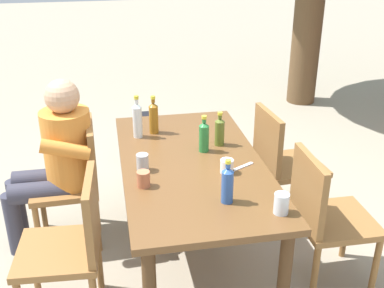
{
  "coord_description": "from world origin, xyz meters",
  "views": [
    {
      "loc": [
        2.58,
        -0.49,
        2.06
      ],
      "look_at": [
        0.0,
        0.0,
        0.84
      ],
      "focal_mm": 44.82,
      "sensor_mm": 36.0,
      "label": 1
    }
  ],
  "objects": [
    {
      "name": "ground_plane",
      "position": [
        0.0,
        0.0,
        0.0
      ],
      "size": [
        24.0,
        24.0,
        0.0
      ],
      "primitive_type": "plane",
      "color": "gray"
    },
    {
      "name": "dining_table",
      "position": [
        0.0,
        0.0,
        0.63
      ],
      "size": [
        1.63,
        0.86,
        0.72
      ],
      "color": "brown",
      "rests_on": "ground_plane"
    },
    {
      "name": "chair_near_left",
      "position": [
        -0.37,
        -0.73,
        0.49
      ],
      "size": [
        0.45,
        0.45,
        0.87
      ],
      "color": "olive",
      "rests_on": "ground_plane"
    },
    {
      "name": "chair_far_right",
      "position": [
        0.37,
        0.73,
        0.49
      ],
      "size": [
        0.44,
        0.44,
        0.87
      ],
      "color": "olive",
      "rests_on": "ground_plane"
    },
    {
      "name": "chair_near_right",
      "position": [
        0.37,
        -0.73,
        0.49
      ],
      "size": [
        0.47,
        0.47,
        0.87
      ],
      "color": "olive",
      "rests_on": "ground_plane"
    },
    {
      "name": "chair_far_left",
      "position": [
        -0.36,
        0.73,
        0.49
      ],
      "size": [
        0.47,
        0.47,
        0.87
      ],
      "color": "olive",
      "rests_on": "ground_plane"
    },
    {
      "name": "person_in_white_shirt",
      "position": [
        -0.37,
        -0.84,
        0.66
      ],
      "size": [
        0.47,
        0.61,
        1.18
      ],
      "color": "orange",
      "rests_on": "ground_plane"
    },
    {
      "name": "bottle_olive",
      "position": [
        -0.21,
        0.22,
        0.82
      ],
      "size": [
        0.06,
        0.06,
        0.23
      ],
      "color": "#566623",
      "rests_on": "dining_table"
    },
    {
      "name": "bottle_green",
      "position": [
        -0.13,
        0.1,
        0.83
      ],
      "size": [
        0.06,
        0.06,
        0.24
      ],
      "color": "#287A38",
      "rests_on": "dining_table"
    },
    {
      "name": "bottle_blue",
      "position": [
        0.49,
        0.09,
        0.83
      ],
      "size": [
        0.06,
        0.06,
        0.25
      ],
      "color": "#2D56A3",
      "rests_on": "dining_table"
    },
    {
      "name": "bottle_amber",
      "position": [
        -0.49,
        -0.18,
        0.84
      ],
      "size": [
        0.06,
        0.06,
        0.27
      ],
      "color": "#996019",
      "rests_on": "dining_table"
    },
    {
      "name": "bottle_clear",
      "position": [
        -0.44,
        -0.29,
        0.85
      ],
      "size": [
        0.06,
        0.06,
        0.3
      ],
      "color": "white",
      "rests_on": "dining_table"
    },
    {
      "name": "cup_white",
      "position": [
        0.18,
        0.17,
        0.76
      ],
      "size": [
        0.08,
        0.08,
        0.08
      ],
      "primitive_type": "cylinder",
      "color": "white",
      "rests_on": "dining_table"
    },
    {
      "name": "cup_terracotta",
      "position": [
        0.25,
        -0.32,
        0.77
      ],
      "size": [
        0.07,
        0.07,
        0.09
      ],
      "primitive_type": "cylinder",
      "color": "#BC6B47",
      "rests_on": "dining_table"
    },
    {
      "name": "cup_glass",
      "position": [
        0.64,
        0.34,
        0.78
      ],
      "size": [
        0.08,
        0.08,
        0.11
      ],
      "primitive_type": "cylinder",
      "color": "silver",
      "rests_on": "dining_table"
    },
    {
      "name": "cup_steel",
      "position": [
        0.06,
        -0.31,
        0.77
      ],
      "size": [
        0.07,
        0.07,
        0.1
      ],
      "primitive_type": "cylinder",
      "color": "#B2B7BC",
      "rests_on": "dining_table"
    },
    {
      "name": "table_knife",
      "position": [
        0.15,
        0.24,
        0.73
      ],
      "size": [
        0.13,
        0.22,
        0.01
      ],
      "color": "silver",
      "rests_on": "dining_table"
    },
    {
      "name": "backpack_by_near_side",
      "position": [
        -1.45,
        -0.19,
        0.22
      ],
      "size": [
        0.31,
        0.22,
        0.46
      ],
      "color": "black",
      "rests_on": "ground_plane"
    },
    {
      "name": "backpack_by_far_side",
      "position": [
        -1.33,
        0.24,
        0.19
      ],
      "size": [
        0.3,
        0.21,
        0.4
      ],
      "color": "maroon",
      "rests_on": "ground_plane"
    }
  ]
}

